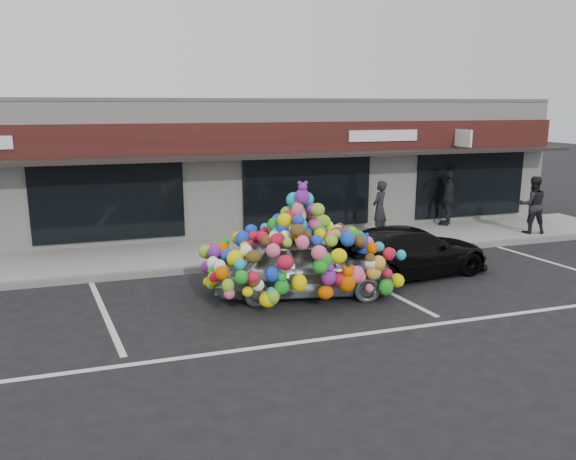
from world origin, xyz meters
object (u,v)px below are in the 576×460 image
object	(u,v)px
toy_car	(303,258)
pedestrian_b	(532,205)
black_sedan	(409,251)
pedestrian_c	(448,198)
pedestrian_a	(380,208)

from	to	relation	value
toy_car	pedestrian_b	xyz separation A→B (m)	(8.64, 2.98, 0.22)
toy_car	black_sedan	size ratio (longest dim) A/B	1.06
black_sedan	pedestrian_c	world-z (taller)	pedestrian_c
pedestrian_a	pedestrian_c	world-z (taller)	pedestrian_c
toy_car	pedestrian_c	world-z (taller)	toy_car
black_sedan	pedestrian_c	size ratio (longest dim) A/B	2.29
pedestrian_a	pedestrian_c	bearing A→B (deg)	155.89
toy_car	pedestrian_c	distance (m)	8.36
toy_car	pedestrian_a	world-z (taller)	toy_car
black_sedan	pedestrian_c	bearing A→B (deg)	-50.40
toy_car	pedestrian_a	distance (m)	5.70
pedestrian_c	toy_car	bearing A→B (deg)	-10.18
pedestrian_b	black_sedan	bearing A→B (deg)	42.10
pedestrian_b	toy_car	bearing A→B (deg)	38.04
pedestrian_b	pedestrian_c	world-z (taller)	pedestrian_c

